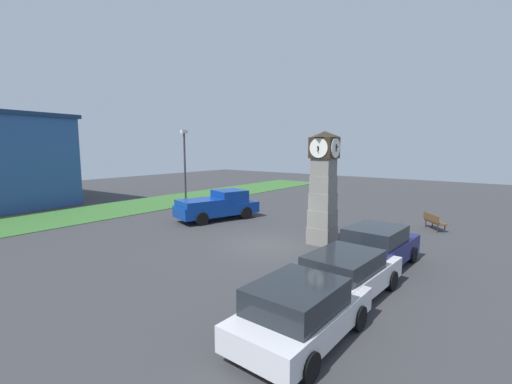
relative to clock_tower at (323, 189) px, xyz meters
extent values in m
plane|color=#38383A|center=(-1.87, 1.98, -2.68)|extent=(78.97, 78.97, 0.00)
cube|color=slate|center=(0.00, 0.00, -2.27)|extent=(1.14, 1.14, 0.82)
cube|color=gray|center=(0.00, 0.00, -1.45)|extent=(1.09, 1.09, 0.82)
cube|color=gray|center=(0.00, 0.00, -0.63)|extent=(1.04, 1.04, 0.82)
cube|color=gray|center=(0.00, 0.00, 0.20)|extent=(0.98, 0.98, 0.82)
cube|color=slate|center=(0.00, 0.00, 1.02)|extent=(0.93, 0.93, 0.82)
cube|color=#2D2316|center=(0.00, 0.00, 1.92)|extent=(1.10, 1.10, 0.98)
cylinder|color=white|center=(0.00, 0.57, 1.92)|extent=(0.90, 0.04, 0.90)
cube|color=black|center=(0.00, 0.60, 1.92)|extent=(0.06, 0.14, 0.19)
cube|color=black|center=(0.00, 0.60, 1.92)|extent=(0.04, 0.28, 0.25)
cylinder|color=white|center=(0.00, -0.57, 1.92)|extent=(0.90, 0.04, 0.90)
cube|color=black|center=(0.00, -0.60, 1.92)|extent=(0.06, 0.18, 0.16)
cube|color=black|center=(0.00, -0.60, 1.92)|extent=(0.04, 0.04, 0.34)
cylinder|color=white|center=(0.57, 0.00, 1.92)|extent=(0.04, 0.90, 0.90)
cube|color=black|center=(0.60, 0.00, 1.92)|extent=(0.21, 0.06, 0.05)
cube|color=black|center=(0.60, 0.00, 1.92)|extent=(0.15, 0.04, 0.33)
cylinder|color=white|center=(-0.57, 0.00, 1.92)|extent=(0.04, 0.90, 0.90)
cube|color=black|center=(-0.60, 0.00, 1.92)|extent=(0.18, 0.06, 0.16)
cube|color=black|center=(-0.60, 0.00, 1.92)|extent=(0.17, 0.04, 0.33)
pyramid|color=#2D2316|center=(0.00, 0.00, 2.55)|extent=(1.16, 1.16, 0.29)
cylinder|color=#333338|center=(2.91, -2.83, -2.33)|extent=(0.31, 0.31, 0.71)
sphere|color=#333338|center=(2.91, -2.83, -1.93)|extent=(0.28, 0.28, 0.28)
cylinder|color=maroon|center=(1.34, -2.94, -2.25)|extent=(0.22, 0.22, 0.87)
sphere|color=maroon|center=(1.34, -2.94, -1.78)|extent=(0.20, 0.20, 0.20)
cylinder|color=brown|center=(-0.04, -3.31, -2.31)|extent=(0.30, 0.30, 0.75)
sphere|color=brown|center=(-0.04, -3.31, -1.89)|extent=(0.27, 0.27, 0.27)
cylinder|color=brown|center=(-1.44, -3.42, -2.31)|extent=(0.23, 0.23, 0.74)
sphere|color=brown|center=(-1.44, -3.42, -1.91)|extent=(0.20, 0.20, 0.20)
cube|color=silver|center=(-7.87, -3.46, -2.11)|extent=(4.09, 1.97, 0.61)
cube|color=#1E2328|center=(-8.17, -3.45, -1.49)|extent=(2.26, 1.79, 0.63)
cylinder|color=black|center=(-6.59, -2.57, -2.36)|extent=(0.64, 0.23, 0.64)
cylinder|color=black|center=(-6.62, -4.38, -2.36)|extent=(0.64, 0.23, 0.64)
cylinder|color=black|center=(-9.11, -2.53, -2.36)|extent=(0.64, 0.23, 0.64)
cylinder|color=black|center=(-9.14, -4.34, -2.36)|extent=(0.64, 0.23, 0.64)
cube|color=silver|center=(-4.85, -3.34, -2.09)|extent=(4.43, 2.12, 0.64)
cube|color=#1E2328|center=(-5.18, -3.33, -1.50)|extent=(2.47, 1.86, 0.54)
cylinder|color=black|center=(-3.46, -2.54, -2.36)|extent=(0.65, 0.26, 0.64)
cylinder|color=black|center=(-3.57, -4.31, -2.36)|extent=(0.65, 0.26, 0.64)
cylinder|color=black|center=(-6.14, -2.38, -2.36)|extent=(0.65, 0.26, 0.64)
cylinder|color=black|center=(-6.24, -4.15, -2.36)|extent=(0.65, 0.26, 0.64)
cube|color=navy|center=(-1.53, -3.18, -2.04)|extent=(4.28, 2.18, 0.74)
cube|color=#1E2328|center=(-1.84, -3.16, -1.37)|extent=(2.39, 1.93, 0.61)
cylinder|color=black|center=(-0.18, -2.30, -2.36)|extent=(0.65, 0.25, 0.64)
cylinder|color=black|center=(-0.28, -4.18, -2.36)|extent=(0.65, 0.25, 0.64)
cylinder|color=black|center=(-2.78, -2.18, -2.36)|extent=(0.65, 0.25, 0.64)
cylinder|color=black|center=(-2.87, -4.05, -2.36)|extent=(0.65, 0.25, 0.64)
cube|color=navy|center=(0.86, 7.86, -1.98)|extent=(5.63, 3.36, 0.70)
cube|color=navy|center=(1.75, 7.59, -1.23)|extent=(2.30, 2.29, 0.80)
cube|color=navy|center=(-0.16, 8.16, -1.45)|extent=(3.34, 2.68, 0.36)
cylinder|color=black|center=(2.64, 8.29, -2.28)|extent=(0.85, 0.50, 0.80)
cylinder|color=black|center=(2.12, 6.53, -2.28)|extent=(0.85, 0.50, 0.80)
cylinder|color=black|center=(-0.40, 9.19, -2.28)|extent=(0.85, 0.50, 0.80)
cylinder|color=black|center=(-0.92, 7.43, -2.28)|extent=(0.85, 0.50, 0.80)
cube|color=brown|center=(6.41, -3.79, -2.23)|extent=(1.57, 1.38, 0.08)
cube|color=brown|center=(6.26, -3.60, -1.98)|extent=(1.29, 1.04, 0.40)
cylinder|color=#262628|center=(6.04, -4.35, -2.46)|extent=(0.06, 0.06, 0.45)
cylinder|color=#262628|center=(7.04, -3.55, -2.46)|extent=(0.06, 0.06, 0.45)
cylinder|color=#262628|center=(5.79, -4.03, -2.46)|extent=(0.06, 0.06, 0.45)
cylinder|color=#262628|center=(6.79, -3.24, -2.46)|extent=(0.06, 0.06, 0.45)
cylinder|color=#333338|center=(1.90, 12.11, 0.13)|extent=(0.14, 0.14, 5.62)
cube|color=silver|center=(1.90, 12.11, 3.06)|extent=(0.50, 0.24, 0.24)
cube|color=#386B2D|center=(1.72, 16.45, -2.66)|extent=(47.38, 6.13, 0.04)
camera|label=1|loc=(-14.74, -7.34, 1.96)|focal=24.00mm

